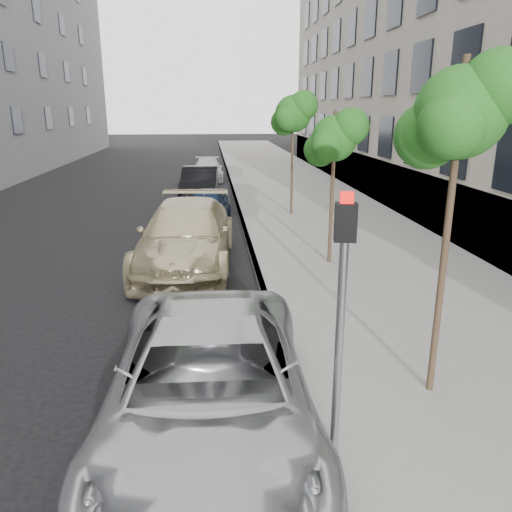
{
  "coord_description": "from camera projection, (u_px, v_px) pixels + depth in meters",
  "views": [
    {
      "loc": [
        -0.03,
        -4.87,
        4.22
      ],
      "look_at": [
        0.82,
        4.18,
        1.5
      ],
      "focal_mm": 35.0,
      "sensor_mm": 36.0,
      "label": 1
    }
  ],
  "objects": [
    {
      "name": "signal_pole",
      "position": [
        342.0,
        298.0,
        5.64
      ],
      "size": [
        0.27,
        0.22,
        3.21
      ],
      "rotation": [
        0.0,
        0.0,
        -0.19
      ],
      "color": "#939699",
      "rests_on": "sidewalk"
    },
    {
      "name": "sidewalk",
      "position": [
        284.0,
        181.0,
        29.11
      ],
      "size": [
        6.4,
        72.0,
        0.14
      ],
      "primitive_type": "cube",
      "color": "gray",
      "rests_on": "ground"
    },
    {
      "name": "sedan_rear",
      "position": [
        208.0,
        170.0,
        29.87
      ],
      "size": [
        1.8,
        4.36,
        1.26
      ],
      "primitive_type": "imported",
      "rotation": [
        0.0,
        0.0,
        0.01
      ],
      "color": "#B1B5BA",
      "rests_on": "ground"
    },
    {
      "name": "sedan_blue",
      "position": [
        208.0,
        205.0,
        18.9
      ],
      "size": [
        2.01,
        3.95,
        1.29
      ],
      "primitive_type": "imported",
      "rotation": [
        0.0,
        0.0,
        -0.13
      ],
      "color": "#101F37",
      "rests_on": "ground"
    },
    {
      "name": "tree_mid",
      "position": [
        335.0,
        139.0,
        12.79
      ],
      "size": [
        1.56,
        1.36,
        4.08
      ],
      "color": "#38281C",
      "rests_on": "sidewalk"
    },
    {
      "name": "tree_near",
      "position": [
        462.0,
        114.0,
        6.39
      ],
      "size": [
        1.57,
        1.37,
        4.78
      ],
      "color": "#38281C",
      "rests_on": "sidewalk"
    },
    {
      "name": "minivan",
      "position": [
        209.0,
        386.0,
        6.38
      ],
      "size": [
        2.77,
        5.75,
        1.58
      ],
      "primitive_type": "imported",
      "rotation": [
        0.0,
        0.0,
        -0.03
      ],
      "color": "#B7B9BC",
      "rests_on": "ground"
    },
    {
      "name": "ground",
      "position": [
        220.0,
        482.0,
        5.85
      ],
      "size": [
        160.0,
        160.0,
        0.0
      ],
      "primitive_type": "plane",
      "color": "black",
      "rests_on": "ground"
    },
    {
      "name": "sedan_black",
      "position": [
        200.0,
        184.0,
        23.44
      ],
      "size": [
        1.86,
        4.74,
        1.54
      ],
      "primitive_type": "imported",
      "rotation": [
        0.0,
        0.0,
        -0.05
      ],
      "color": "black",
      "rests_on": "ground"
    },
    {
      "name": "curb",
      "position": [
        230.0,
        182.0,
        28.83
      ],
      "size": [
        0.15,
        72.0,
        0.14
      ],
      "primitive_type": "cube",
      "color": "#9E9B93",
      "rests_on": "ground"
    },
    {
      "name": "tree_far",
      "position": [
        294.0,
        114.0,
        18.84
      ],
      "size": [
        1.72,
        1.52,
        4.69
      ],
      "color": "#38281C",
      "rests_on": "sidewalk"
    },
    {
      "name": "suv",
      "position": [
        186.0,
        236.0,
        13.55
      ],
      "size": [
        2.88,
        6.15,
        1.74
      ],
      "primitive_type": "imported",
      "rotation": [
        0.0,
        0.0,
        -0.08
      ],
      "color": "#C6B88D",
      "rests_on": "ground"
    }
  ]
}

